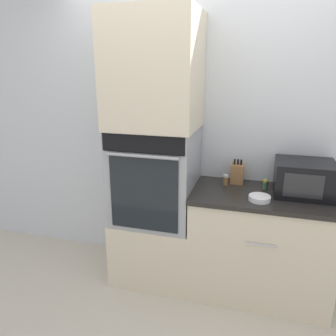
{
  "coord_description": "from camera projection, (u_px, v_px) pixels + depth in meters",
  "views": [
    {
      "loc": [
        0.47,
        -2.19,
        1.83
      ],
      "look_at": [
        -0.21,
        0.21,
        1.06
      ],
      "focal_mm": 35.0,
      "sensor_mm": 36.0,
      "label": 1
    }
  ],
  "objects": [
    {
      "name": "oven_cabinet_base",
      "position": [
        156.0,
        246.0,
        2.96
      ],
      "size": [
        0.69,
        0.6,
        0.56
      ],
      "color": "beige",
      "rests_on": "ground_plane"
    },
    {
      "name": "bowl",
      "position": [
        260.0,
        198.0,
        2.41
      ],
      "size": [
        0.16,
        0.16,
        0.04
      ],
      "color": "white",
      "rests_on": "counter_unit"
    },
    {
      "name": "knife_block",
      "position": [
        237.0,
        174.0,
        2.77
      ],
      "size": [
        0.11,
        0.11,
        0.21
      ],
      "color": "olive",
      "rests_on": "counter_unit"
    },
    {
      "name": "condiment_jar_mid",
      "position": [
        226.0,
        180.0,
        2.72
      ],
      "size": [
        0.05,
        0.05,
        0.09
      ],
      "color": "brown",
      "rests_on": "counter_unit"
    },
    {
      "name": "wall_oven",
      "position": [
        155.0,
        175.0,
        2.76
      ],
      "size": [
        0.67,
        0.64,
        0.8
      ],
      "color": "#9EA0A5",
      "rests_on": "oven_cabinet_base"
    },
    {
      "name": "condiment_jar_near",
      "position": [
        265.0,
        184.0,
        2.64
      ],
      "size": [
        0.04,
        0.04,
        0.08
      ],
      "color": "#427047",
      "rests_on": "counter_unit"
    },
    {
      "name": "counter_unit",
      "position": [
        259.0,
        244.0,
        2.68
      ],
      "size": [
        1.11,
        0.63,
        0.89
      ],
      "color": "beige",
      "rests_on": "ground_plane"
    },
    {
      "name": "ground_plane",
      "position": [
        186.0,
        301.0,
        2.68
      ],
      "size": [
        12.0,
        12.0,
        0.0
      ],
      "primitive_type": "plane",
      "color": "beige"
    },
    {
      "name": "microwave",
      "position": [
        304.0,
        178.0,
        2.5
      ],
      "size": [
        0.44,
        0.38,
        0.26
      ],
      "color": "black",
      "rests_on": "counter_unit"
    },
    {
      "name": "wall_back",
      "position": [
        204.0,
        136.0,
        2.89
      ],
      "size": [
        8.0,
        0.05,
        2.5
      ],
      "color": "silver",
      "rests_on": "ground_plane"
    },
    {
      "name": "oven_cabinet_upper",
      "position": [
        154.0,
        71.0,
        2.51
      ],
      "size": [
        0.69,
        0.6,
        0.88
      ],
      "color": "beige",
      "rests_on": "wall_oven"
    }
  ]
}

